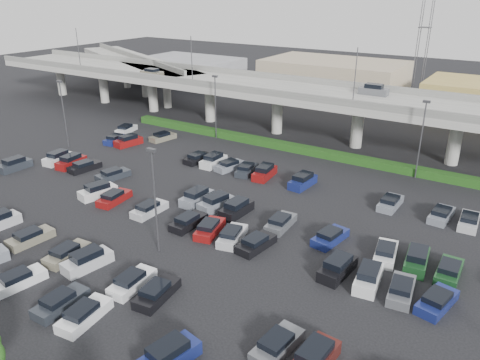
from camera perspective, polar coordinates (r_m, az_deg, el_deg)
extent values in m
plane|color=black|center=(50.98, -3.85, -4.70)|extent=(280.00, 280.00, 0.00)
cube|color=gray|center=(75.19, 10.77, 9.88)|extent=(150.00, 13.00, 1.10)
cube|color=#5E5E59|center=(69.34, 8.81, 9.84)|extent=(150.00, 0.50, 1.00)
cube|color=#5E5E59|center=(80.70, 12.56, 11.36)|extent=(150.00, 0.50, 1.00)
cylinder|color=gray|center=(116.44, -20.99, 11.30)|extent=(1.80, 1.80, 6.70)
cube|color=#5E5E59|center=(115.94, -21.21, 12.81)|extent=(2.60, 9.75, 0.50)
cylinder|color=gray|center=(105.70, -16.29, 10.85)|extent=(1.80, 1.80, 6.70)
cube|color=#5E5E59|center=(105.15, -16.48, 12.53)|extent=(2.60, 9.75, 0.50)
cylinder|color=gray|center=(95.80, -10.59, 10.22)|extent=(1.80, 1.80, 6.70)
cube|color=#5E5E59|center=(95.20, -10.73, 12.07)|extent=(2.60, 9.75, 0.50)
cylinder|color=gray|center=(87.04, -3.69, 9.31)|extent=(1.80, 1.80, 6.70)
cube|color=#5E5E59|center=(86.37, -3.75, 11.34)|extent=(2.60, 9.75, 0.50)
cylinder|color=gray|center=(79.79, 4.54, 8.05)|extent=(1.80, 1.80, 6.70)
cube|color=#5E5E59|center=(79.05, 4.61, 10.26)|extent=(2.60, 9.75, 0.50)
cylinder|color=gray|center=(74.48, 14.11, 6.37)|extent=(1.80, 1.80, 6.70)
cube|color=#5E5E59|center=(73.70, 14.35, 8.72)|extent=(2.60, 9.75, 0.50)
cylinder|color=gray|center=(71.56, 24.72, 4.29)|extent=(1.80, 1.80, 6.70)
cube|color=#5E5E59|center=(70.75, 25.13, 6.71)|extent=(2.60, 9.75, 0.50)
cube|color=#76705C|center=(90.72, -10.69, 12.66)|extent=(4.40, 1.82, 0.82)
cube|color=black|center=(90.62, -10.72, 13.05)|extent=(2.30, 1.60, 0.50)
cube|color=#515358|center=(75.81, 15.96, 10.35)|extent=(4.40, 1.82, 1.05)
cube|color=black|center=(75.66, 16.03, 10.96)|extent=(2.60, 1.60, 0.65)
cylinder|color=#444448|center=(99.78, -19.10, 14.81)|extent=(0.14, 0.14, 8.00)
cylinder|color=#444448|center=(80.09, -5.90, 14.23)|extent=(0.14, 0.14, 8.00)
cylinder|color=#444448|center=(66.65, 13.85, 12.02)|extent=(0.14, 0.14, 8.00)
cube|color=gray|center=(113.18, -12.64, 13.95)|extent=(50.93, 30.13, 1.10)
cube|color=#5E5E59|center=(113.04, -12.68, 14.47)|extent=(47.34, 22.43, 1.00)
cylinder|color=gray|center=(131.58, -15.48, 13.12)|extent=(1.60, 1.60, 6.70)
cylinder|color=gray|center=(120.31, -13.68, 12.46)|extent=(1.60, 1.60, 6.70)
cylinder|color=gray|center=(109.20, -11.52, 11.65)|extent=(1.60, 1.60, 6.70)
cylinder|color=gray|center=(98.29, -8.89, 10.64)|extent=(1.60, 1.60, 6.70)
cube|color=#183E12|center=(70.78, 8.19, 3.60)|extent=(66.00, 1.60, 1.10)
cube|color=white|center=(44.30, -25.40, -11.07)|extent=(2.48, 4.63, 0.82)
cube|color=black|center=(43.89, -25.76, -10.48)|extent=(1.94, 2.52, 0.50)
cube|color=#262B32|center=(40.30, -20.99, -13.85)|extent=(1.92, 4.44, 0.82)
cube|color=black|center=(39.86, -21.35, -13.24)|extent=(1.65, 2.34, 0.50)
cube|color=white|center=(38.44, -18.40, -15.41)|extent=(2.31, 4.58, 0.82)
cube|color=black|center=(37.98, -18.76, -14.80)|extent=(1.86, 2.47, 0.50)
cube|color=navy|center=(33.53, -8.71, -20.65)|extent=(2.66, 4.67, 1.05)
cube|color=black|center=(32.98, -8.80, -19.61)|extent=(2.09, 2.87, 0.65)
cube|color=#76705C|center=(50.62, -24.16, -6.51)|extent=(2.18, 4.54, 0.82)
cube|color=black|center=(50.25, -24.46, -5.96)|extent=(1.79, 2.43, 0.50)
cube|color=#76705C|center=(46.52, -20.29, -8.50)|extent=(2.13, 4.52, 0.82)
cube|color=black|center=(46.12, -20.59, -7.93)|extent=(1.76, 2.41, 0.50)
cube|color=silver|center=(44.52, -18.09, -9.50)|extent=(2.51, 4.64, 1.05)
cube|color=black|center=(44.11, -18.22, -8.59)|extent=(2.00, 2.83, 0.65)
cube|color=white|center=(40.99, -12.99, -12.10)|extent=(2.11, 4.51, 0.82)
cube|color=black|center=(40.53, -13.27, -11.50)|extent=(1.75, 2.40, 0.50)
cube|color=black|center=(39.36, -10.07, -13.47)|extent=(2.34, 4.59, 0.82)
cube|color=black|center=(38.88, -10.33, -12.85)|extent=(1.87, 2.48, 0.50)
cube|color=#515358|center=(34.28, 4.57, -19.51)|extent=(2.26, 4.56, 0.82)
cube|color=black|center=(33.73, 4.44, -18.91)|extent=(1.83, 2.45, 0.50)
cube|color=black|center=(32.83, 9.12, -19.87)|extent=(1.79, 2.71, 0.65)
cube|color=#262B32|center=(71.06, -25.76, 1.56)|extent=(1.93, 4.45, 1.05)
cube|color=black|center=(70.80, -25.87, 2.18)|extent=(1.67, 2.64, 0.65)
cube|color=white|center=(58.31, -16.93, -1.46)|extent=(2.81, 4.71, 1.05)
cube|color=black|center=(57.99, -17.02, -0.72)|extent=(2.17, 2.91, 0.65)
cube|color=maroon|center=(56.42, -15.07, -2.20)|extent=(2.30, 4.58, 0.82)
cube|color=black|center=(56.05, -15.28, -1.69)|extent=(1.85, 2.47, 0.50)
cube|color=silver|center=(52.77, -10.97, -3.60)|extent=(1.87, 4.42, 0.82)
cube|color=black|center=(52.37, -11.17, -3.06)|extent=(1.63, 2.32, 0.50)
cube|color=black|center=(49.47, -6.28, -5.16)|extent=(1.93, 4.45, 0.82)
cube|color=black|center=(49.04, -6.46, -4.60)|extent=(1.66, 2.34, 0.50)
cube|color=maroon|center=(47.96, -3.70, -6.01)|extent=(2.79, 4.70, 0.82)
cube|color=black|center=(47.53, -3.85, -5.44)|extent=(2.09, 2.61, 0.50)
cube|color=silver|center=(46.58, -0.94, -6.90)|extent=(2.76, 4.70, 0.82)
cube|color=black|center=(46.13, -1.08, -6.32)|extent=(2.08, 2.60, 0.50)
cube|color=black|center=(45.31, 1.99, -7.82)|extent=(2.37, 4.60, 0.82)
cube|color=black|center=(44.85, 1.87, -7.24)|extent=(1.88, 2.49, 0.50)
cube|color=black|center=(42.32, 11.80, -10.59)|extent=(2.20, 4.54, 1.05)
cube|color=black|center=(41.88, 11.89, -9.65)|extent=(1.82, 2.73, 0.65)
cube|color=white|center=(41.65, 15.38, -11.56)|extent=(2.36, 4.59, 1.05)
cube|color=black|center=(41.21, 15.50, -10.61)|extent=(1.91, 2.78, 0.65)
cube|color=#515358|center=(41.23, 19.06, -12.64)|extent=(2.35, 4.59, 0.82)
cube|color=black|center=(40.72, 19.10, -12.06)|extent=(1.87, 2.48, 0.50)
cube|color=navy|center=(40.92, 22.86, -13.56)|extent=(2.70, 4.68, 0.82)
cube|color=black|center=(40.41, 22.94, -12.98)|extent=(2.05, 2.58, 0.50)
cube|color=white|center=(71.40, -21.25, 2.40)|extent=(2.30, 4.57, 1.05)
cube|color=black|center=(71.15, -21.34, 3.02)|extent=(1.88, 2.76, 0.65)
cube|color=maroon|center=(69.29, -19.88, 2.00)|extent=(2.32, 4.58, 1.05)
cube|color=black|center=(69.02, -19.97, 2.64)|extent=(1.89, 2.77, 0.65)
cube|color=black|center=(67.26, -18.40, 1.48)|extent=(2.38, 4.60, 0.82)
cube|color=black|center=(66.93, -18.60, 1.93)|extent=(1.89, 2.49, 0.50)
cube|color=#262B32|center=(63.28, -15.20, 0.54)|extent=(2.65, 4.67, 0.82)
cube|color=black|center=(62.93, -15.39, 1.02)|extent=(2.02, 2.57, 0.50)
cube|color=gray|center=(54.45, -5.29, -2.26)|extent=(1.96, 4.46, 1.05)
cube|color=black|center=(54.11, -5.32, -1.48)|extent=(1.69, 2.65, 0.65)
cube|color=gray|center=(52.95, -2.92, -2.95)|extent=(2.70, 4.68, 1.05)
cube|color=black|center=(52.60, -2.94, -2.14)|extent=(2.11, 2.88, 0.65)
cube|color=black|center=(51.55, -0.42, -3.66)|extent=(2.03, 4.48, 1.05)
cube|color=black|center=(51.19, -0.43, -2.84)|extent=(1.73, 2.68, 0.65)
cube|color=#515358|center=(49.15, 4.98, -5.30)|extent=(2.02, 4.48, 0.82)
cube|color=black|center=(48.70, 4.90, -4.74)|extent=(1.71, 2.37, 0.50)
cube|color=navy|center=(47.21, 10.93, -6.92)|extent=(2.52, 4.64, 0.82)
cube|color=black|center=(46.74, 10.89, -6.35)|extent=(1.96, 2.53, 0.50)
cube|color=white|center=(45.85, 17.34, -8.56)|extent=(2.53, 4.64, 0.82)
cube|color=black|center=(45.37, 17.37, -8.00)|extent=(1.96, 2.53, 0.50)
cube|color=#17421E|center=(45.35, 20.72, -9.25)|extent=(2.30, 4.58, 1.05)
cube|color=black|center=(44.94, 20.86, -8.36)|extent=(1.88, 2.76, 0.65)
cube|color=#17421E|center=(45.13, 24.12, -10.17)|extent=(1.86, 4.42, 0.82)
cube|color=black|center=(44.64, 24.20, -9.61)|extent=(1.62, 2.31, 0.50)
cube|color=navy|center=(77.95, -14.87, 4.75)|extent=(2.45, 4.62, 0.82)
cube|color=black|center=(77.64, -15.02, 5.15)|extent=(1.92, 2.51, 0.50)
cube|color=maroon|center=(75.98, -13.45, 4.52)|extent=(2.59, 4.66, 1.05)
cube|color=black|center=(75.74, -13.50, 5.11)|extent=(2.05, 2.85, 0.65)
cube|color=black|center=(67.22, -5.15, 2.58)|extent=(2.21, 4.55, 0.82)
cube|color=black|center=(66.85, -5.28, 3.04)|extent=(1.80, 2.44, 0.50)
cube|color=white|center=(65.62, -3.25, 2.24)|extent=(1.87, 4.42, 1.05)
cube|color=black|center=(65.34, -3.26, 2.91)|extent=(1.63, 2.62, 0.65)
cube|color=gray|center=(64.18, -1.25, 1.68)|extent=(2.81, 4.71, 0.82)
cube|color=black|center=(63.81, -1.35, 2.16)|extent=(2.10, 2.61, 0.50)
cube|color=#262B32|center=(62.79, 0.84, 1.20)|extent=(2.60, 4.66, 0.82)
cube|color=black|center=(62.41, 0.74, 1.68)|extent=(2.00, 2.56, 0.50)
cube|color=maroon|center=(61.45, 3.02, 0.79)|extent=(2.27, 4.57, 1.05)
cube|color=black|center=(61.15, 3.03, 1.50)|extent=(1.87, 2.75, 0.65)
cube|color=navy|center=(59.15, 7.64, -0.29)|extent=(2.17, 4.53, 1.05)
cube|color=black|center=(58.84, 7.68, 0.45)|extent=(1.81, 2.72, 0.65)
cube|color=gray|center=(55.95, 17.85, -2.75)|extent=(1.94, 4.45, 0.82)
cube|color=black|center=(55.52, 17.87, -2.24)|extent=(1.67, 2.34, 0.50)
cube|color=gray|center=(55.09, 23.33, -3.99)|extent=(2.17, 4.53, 0.82)
cube|color=black|center=(54.65, 23.39, -3.47)|extent=(1.78, 2.42, 0.50)
cube|color=silver|center=(54.86, 26.13, -4.60)|extent=(2.00, 4.47, 0.82)
cube|color=black|center=(54.41, 26.21, -4.09)|extent=(1.69, 2.36, 0.50)
cube|color=white|center=(83.13, -13.68, 5.97)|extent=(2.79, 4.70, 0.82)
cube|color=black|center=(82.83, -13.81, 6.35)|extent=(2.09, 2.61, 0.50)
cube|color=#76705C|center=(77.58, -9.39, 5.13)|extent=(2.60, 4.66, 0.82)
cube|color=black|center=(77.26, -9.51, 5.54)|extent=(2.00, 2.55, 0.50)
cylinder|color=#444448|center=(76.94, -20.64, 7.39)|extent=(0.18, 0.18, 10.00)
cube|color=#444448|center=(75.87, -21.18, 11.13)|extent=(0.90, 0.38, 0.30)
cylinder|color=#444448|center=(76.36, -3.00, 8.70)|extent=(0.18, 0.18, 10.00)
cube|color=#444448|center=(75.29, -3.08, 12.51)|extent=(0.90, 0.38, 0.30)
cylinder|color=#444448|center=(63.95, 21.15, 4.40)|extent=(0.18, 0.18, 10.00)
cube|color=#444448|center=(62.66, 21.81, 8.87)|extent=(0.90, 0.38, 0.30)
cylinder|color=#444448|center=(43.30, -10.29, -2.86)|extent=(0.18, 0.18, 10.00)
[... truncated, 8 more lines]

